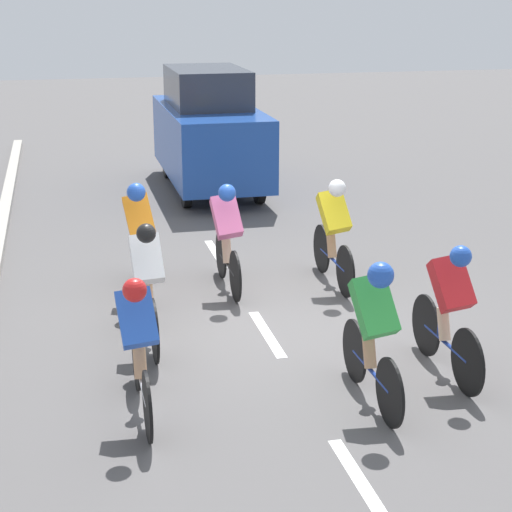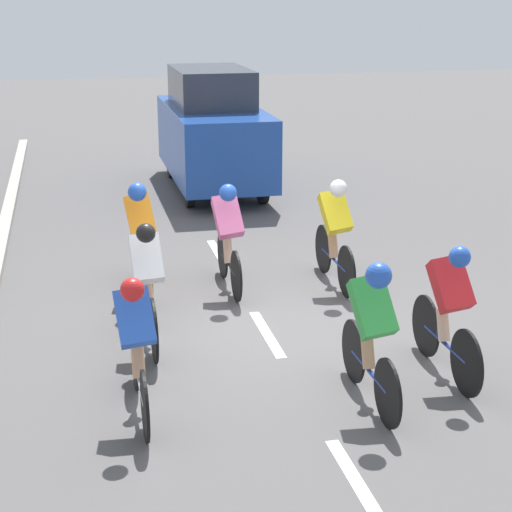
{
  "view_description": "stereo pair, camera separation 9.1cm",
  "coord_description": "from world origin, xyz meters",
  "px_view_note": "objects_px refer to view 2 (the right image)",
  "views": [
    {
      "loc": [
        2.19,
        9.06,
        3.8
      ],
      "look_at": [
        0.13,
        0.19,
        0.95
      ],
      "focal_mm": 60.0,
      "sensor_mm": 36.0,
      "label": 1
    },
    {
      "loc": [
        2.1,
        9.08,
        3.8
      ],
      "look_at": [
        0.13,
        0.19,
        0.95
      ],
      "focal_mm": 60.0,
      "sensor_mm": 36.0,
      "label": 2
    }
  ],
  "objects_px": {
    "cyclist_yellow": "(335,229)",
    "cyclist_pink": "(228,233)",
    "cyclist_white": "(148,281)",
    "support_car": "(213,131)",
    "cyclist_red": "(449,307)",
    "cyclist_orange": "(142,234)",
    "cyclist_blue": "(136,341)",
    "cyclist_green": "(372,327)"
  },
  "relations": [
    {
      "from": "cyclist_yellow",
      "to": "cyclist_blue",
      "type": "distance_m",
      "value": 4.22
    },
    {
      "from": "cyclist_yellow",
      "to": "cyclist_pink",
      "type": "distance_m",
      "value": 1.41
    },
    {
      "from": "cyclist_yellow",
      "to": "cyclist_pink",
      "type": "xyz_separation_m",
      "value": [
        1.4,
        -0.12,
        -0.01
      ]
    },
    {
      "from": "cyclist_white",
      "to": "cyclist_pink",
      "type": "relative_size",
      "value": 1.05
    },
    {
      "from": "cyclist_red",
      "to": "cyclist_pink",
      "type": "distance_m",
      "value": 3.48
    },
    {
      "from": "cyclist_orange",
      "to": "cyclist_pink",
      "type": "relative_size",
      "value": 1.05
    },
    {
      "from": "cyclist_white",
      "to": "cyclist_pink",
      "type": "height_order",
      "value": "cyclist_pink"
    },
    {
      "from": "cyclist_red",
      "to": "support_car",
      "type": "height_order",
      "value": "support_car"
    },
    {
      "from": "cyclist_yellow",
      "to": "cyclist_white",
      "type": "bearing_deg",
      "value": 29.61
    },
    {
      "from": "cyclist_pink",
      "to": "cyclist_white",
      "type": "bearing_deg",
      "value": 53.21
    },
    {
      "from": "cyclist_pink",
      "to": "cyclist_blue",
      "type": "height_order",
      "value": "cyclist_pink"
    },
    {
      "from": "cyclist_red",
      "to": "support_car",
      "type": "xyz_separation_m",
      "value": [
        0.84,
        -9.0,
        0.39
      ]
    },
    {
      "from": "cyclist_pink",
      "to": "support_car",
      "type": "xyz_separation_m",
      "value": [
        -0.83,
        -5.95,
        0.37
      ]
    },
    {
      "from": "cyclist_blue",
      "to": "support_car",
      "type": "xyz_separation_m",
      "value": [
        -2.28,
        -9.17,
        0.4
      ]
    },
    {
      "from": "cyclist_yellow",
      "to": "cyclist_white",
      "type": "distance_m",
      "value": 2.99
    },
    {
      "from": "cyclist_white",
      "to": "cyclist_pink",
      "type": "xyz_separation_m",
      "value": [
        -1.2,
        -1.6,
        0.02
      ]
    },
    {
      "from": "cyclist_orange",
      "to": "support_car",
      "type": "distance_m",
      "value": 6.18
    },
    {
      "from": "cyclist_orange",
      "to": "support_car",
      "type": "bearing_deg",
      "value": -108.19
    },
    {
      "from": "cyclist_red",
      "to": "cyclist_orange",
      "type": "height_order",
      "value": "cyclist_orange"
    },
    {
      "from": "cyclist_orange",
      "to": "cyclist_green",
      "type": "bearing_deg",
      "value": 116.58
    },
    {
      "from": "cyclist_yellow",
      "to": "support_car",
      "type": "distance_m",
      "value": 6.11
    },
    {
      "from": "cyclist_yellow",
      "to": "cyclist_green",
      "type": "height_order",
      "value": "cyclist_green"
    },
    {
      "from": "cyclist_green",
      "to": "cyclist_pink",
      "type": "height_order",
      "value": "cyclist_green"
    },
    {
      "from": "cyclist_white",
      "to": "cyclist_yellow",
      "type": "bearing_deg",
      "value": -150.39
    },
    {
      "from": "cyclist_yellow",
      "to": "cyclist_red",
      "type": "relative_size",
      "value": 1.03
    },
    {
      "from": "cyclist_blue",
      "to": "support_car",
      "type": "bearing_deg",
      "value": -103.97
    },
    {
      "from": "cyclist_green",
      "to": "cyclist_blue",
      "type": "relative_size",
      "value": 0.95
    },
    {
      "from": "cyclist_red",
      "to": "cyclist_pink",
      "type": "bearing_deg",
      "value": -61.43
    },
    {
      "from": "cyclist_orange",
      "to": "cyclist_white",
      "type": "bearing_deg",
      "value": 86.77
    },
    {
      "from": "cyclist_orange",
      "to": "support_car",
      "type": "xyz_separation_m",
      "value": [
        -1.93,
        -5.86,
        0.34
      ]
    },
    {
      "from": "cyclist_orange",
      "to": "cyclist_blue",
      "type": "bearing_deg",
      "value": 83.89
    },
    {
      "from": "cyclist_pink",
      "to": "support_car",
      "type": "bearing_deg",
      "value": -97.9
    },
    {
      "from": "cyclist_yellow",
      "to": "support_car",
      "type": "bearing_deg",
      "value": -84.55
    },
    {
      "from": "cyclist_white",
      "to": "cyclist_blue",
      "type": "relative_size",
      "value": 1.01
    },
    {
      "from": "cyclist_green",
      "to": "support_car",
      "type": "height_order",
      "value": "support_car"
    },
    {
      "from": "cyclist_yellow",
      "to": "cyclist_red",
      "type": "height_order",
      "value": "cyclist_yellow"
    },
    {
      "from": "cyclist_yellow",
      "to": "cyclist_orange",
      "type": "height_order",
      "value": "cyclist_orange"
    },
    {
      "from": "cyclist_green",
      "to": "support_car",
      "type": "bearing_deg",
      "value": -90.81
    },
    {
      "from": "cyclist_red",
      "to": "support_car",
      "type": "bearing_deg",
      "value": -84.67
    },
    {
      "from": "cyclist_red",
      "to": "cyclist_white",
      "type": "xyz_separation_m",
      "value": [
        2.86,
        -1.46,
        -0.01
      ]
    },
    {
      "from": "cyclist_pink",
      "to": "cyclist_blue",
      "type": "distance_m",
      "value": 3.54
    },
    {
      "from": "support_car",
      "to": "cyclist_white",
      "type": "bearing_deg",
      "value": 75.0
    }
  ]
}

